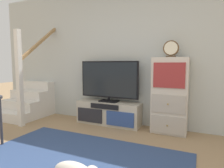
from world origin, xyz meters
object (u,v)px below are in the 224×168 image
side_cabinet (170,96)px  desk_clock (171,49)px  media_console (108,113)px  television (109,80)px

side_cabinet → desk_clock: (-0.00, -0.02, 0.78)m
media_console → desk_clock: desk_clock is taller
television → desk_clock: (1.14, -0.03, 0.56)m
side_cabinet → television: bearing=179.3°
media_console → desk_clock: size_ratio=4.57×
media_console → desk_clock: (1.14, -0.00, 1.20)m
media_console → television: 0.64m
media_console → side_cabinet: bearing=0.5°
desk_clock → side_cabinet: bearing=84.7°
television → media_console: bearing=-90.0°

